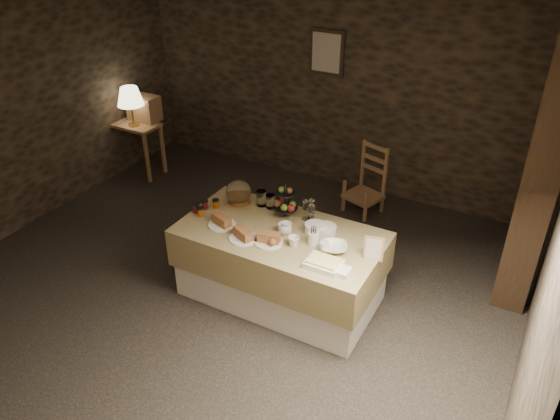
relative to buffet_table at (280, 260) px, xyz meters
The scene contains 28 objects.
ground_plane 0.70m from the buffet_table, behind, with size 5.50×5.00×0.01m, color black.
room_shell 1.25m from the buffet_table, behind, with size 5.52×5.02×2.60m.
buffet_table is the anchor object (origin of this frame).
console_table 3.37m from the buffet_table, 154.90° to the left, with size 0.69×0.39×0.74m.
table_lamp 3.37m from the buffet_table, 155.32° to the left, with size 0.35×0.35×0.52m.
wine_rack 3.43m from the buffet_table, 151.80° to the left, with size 0.42×0.26×0.34m, color #966640.
chair 1.98m from the buffet_table, 86.76° to the left, with size 0.50×0.49×0.67m.
timber_column 2.40m from the buffet_table, 26.62° to the left, with size 0.30×0.30×2.60m, color black.
framed_picture 2.87m from the buffet_table, 105.87° to the left, with size 0.45×0.04×0.55m.
plate_stack_a 0.49m from the buffet_table, 24.79° to the left, with size 0.19×0.19×0.10m, color white.
plate_stack_b 0.55m from the buffet_table, 24.36° to the left, with size 0.20×0.20×0.09m, color white.
cutlery_holder 0.52m from the buffet_table, ahead, with size 0.10×0.10×0.12m, color white.
cup_a 0.37m from the buffet_table, ahead, with size 0.13×0.13×0.10m, color white.
cup_b 0.45m from the buffet_table, 33.81° to the right, with size 0.10×0.10×0.10m, color white.
mug_c 0.37m from the buffet_table, 37.95° to the left, with size 0.09×0.09×0.10m, color white.
mug_d 0.61m from the buffet_table, ahead, with size 0.08×0.08×0.09m, color white.
bowl 0.65m from the buffet_table, ahead, with size 0.23×0.23×0.06m, color white.
cake_dome 0.80m from the buffet_table, 156.59° to the left, with size 0.26×0.26×0.26m.
fruit_stand 0.54m from the buffet_table, 109.17° to the left, with size 0.24×0.24×0.35m.
bread_platter_left 0.67m from the buffet_table, 163.23° to the right, with size 0.26×0.26×0.11m.
bread_platter_center 0.51m from the buffet_table, 132.43° to the right, with size 0.26×0.26×0.11m.
bread_platter_right 0.41m from the buffet_table, 91.82° to the right, with size 0.26×0.26×0.11m.
jam_jars 0.91m from the buffet_table, behind, with size 0.18×0.26×0.07m.
tart_dish 0.73m from the buffet_table, 26.87° to the right, with size 0.30×0.22×0.07m.
square_dish 0.87m from the buffet_table, 22.45° to the right, with size 0.14×0.14×0.04m, color white.
menu_frame 0.98m from the buffet_table, ahead, with size 0.17×0.02×0.22m, color #966640.
storage_jar_a 0.66m from the buffet_table, 139.71° to the left, with size 0.10×0.10×0.16m, color white.
storage_jar_b 0.60m from the buffet_table, 131.14° to the left, with size 0.09×0.09×0.14m, color white.
Camera 1 is at (2.58, -3.69, 3.51)m, focal length 35.00 mm.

